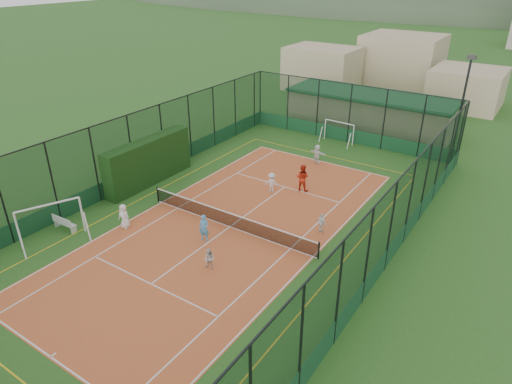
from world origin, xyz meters
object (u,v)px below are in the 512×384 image
(floodlight_ne, at_px, (460,113))
(futsal_goal_far, at_px, (339,132))
(clubhouse, at_px, (370,110))
(white_bench, at_px, (65,223))
(child_far_right, at_px, (322,223))
(child_near_left, at_px, (124,216))
(child_far_left, at_px, (272,183))
(child_near_mid, at_px, (204,228))
(coach, at_px, (302,178))
(child_near_right, at_px, (209,259))
(futsal_goal_near, at_px, (51,223))
(child_far_back, at_px, (317,154))

(floodlight_ne, height_order, futsal_goal_far, floodlight_ne)
(clubhouse, height_order, white_bench, clubhouse)
(child_far_right, bearing_deg, futsal_goal_far, -54.16)
(child_near_left, distance_m, child_far_left, 9.88)
(clubhouse, relative_size, child_near_mid, 9.61)
(white_bench, xyz_separation_m, child_near_mid, (7.49, 3.59, 0.34))
(white_bench, bearing_deg, clubhouse, 71.99)
(floodlight_ne, distance_m, coach, 12.84)
(clubhouse, xyz_separation_m, coach, (1.21, -15.41, -0.62))
(floodlight_ne, height_order, child_near_mid, floodlight_ne)
(clubhouse, height_order, child_near_left, clubhouse)
(child_near_right, distance_m, child_far_right, 7.04)
(floodlight_ne, xyz_separation_m, child_far_right, (-3.88, -14.13, -3.52))
(floodlight_ne, relative_size, clubhouse, 0.54)
(child_far_left, bearing_deg, child_near_right, 78.06)
(floodlight_ne, relative_size, child_near_left, 5.53)
(clubhouse, xyz_separation_m, futsal_goal_far, (-0.61, -5.50, -0.67))
(child_near_right, relative_size, child_far_left, 0.83)
(white_bench, bearing_deg, child_far_right, 30.36)
(futsal_goal_far, distance_m, child_near_left, 20.43)
(child_near_right, xyz_separation_m, child_far_left, (-1.96, 9.08, 0.12))
(clubhouse, bearing_deg, futsal_goal_far, -96.34)
(floodlight_ne, distance_m, child_far_left, 14.87)
(child_far_right, bearing_deg, futsal_goal_near, 51.75)
(futsal_goal_near, bearing_deg, child_far_back, 2.04)
(child_far_back, bearing_deg, white_bench, 73.87)
(child_near_mid, xyz_separation_m, child_far_back, (0.21, 13.33, -0.05))
(clubhouse, bearing_deg, child_near_mid, -90.75)
(futsal_goal_near, relative_size, coach, 1.83)
(child_far_left, distance_m, child_far_right, 5.80)
(child_near_mid, bearing_deg, coach, 62.60)
(futsal_goal_far, xyz_separation_m, child_far_back, (0.51, -5.09, -0.15))
(white_bench, bearing_deg, child_near_left, 35.28)
(futsal_goal_far, distance_m, child_far_back, 5.11)
(futsal_goal_near, distance_m, child_near_left, 3.87)
(futsal_goal_near, bearing_deg, child_near_mid, -32.71)
(futsal_goal_near, bearing_deg, floodlight_ne, -10.53)
(child_near_left, height_order, child_near_mid, child_near_mid)
(futsal_goal_far, bearing_deg, coach, -75.59)
(child_near_left, relative_size, coach, 0.79)
(white_bench, distance_m, child_near_mid, 8.31)
(child_near_mid, bearing_deg, child_far_left, 73.23)
(futsal_goal_near, height_order, child_near_left, futsal_goal_near)
(child_near_mid, height_order, child_near_right, child_near_mid)
(clubhouse, relative_size, child_near_right, 13.13)
(child_near_mid, height_order, coach, coach)
(child_far_left, bearing_deg, floodlight_ne, -152.47)
(child_near_left, bearing_deg, futsal_goal_far, 69.45)
(child_far_back, bearing_deg, floodlight_ne, -140.85)
(floodlight_ne, height_order, child_near_right, floodlight_ne)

